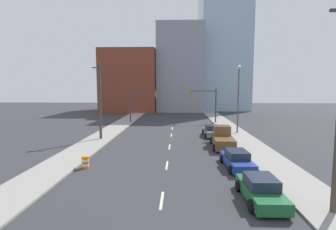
{
  "coord_description": "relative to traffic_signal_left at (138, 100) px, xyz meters",
  "views": [
    {
      "loc": [
        0.92,
        -5.59,
        6.46
      ],
      "look_at": [
        -0.63,
        33.8,
        2.2
      ],
      "focal_mm": 28.0,
      "sensor_mm": 36.0,
      "label": 1
    }
  ],
  "objects": [
    {
      "name": "sedan_blue",
      "position": [
        11.89,
        -26.0,
        -3.37
      ],
      "size": [
        2.23,
        4.85,
        1.41
      ],
      "rotation": [
        0.0,
        0.0,
        0.06
      ],
      "color": "navy",
      "rests_on": "ground"
    },
    {
      "name": "lane_stripe_at_9m",
      "position": [
        6.25,
        -32.31,
        -4.01
      ],
      "size": [
        0.16,
        2.4,
        0.01
      ],
      "primitive_type": "cube",
      "color": "beige",
      "rests_on": "ground"
    },
    {
      "name": "sidewalk_left",
      "position": [
        -2.58,
        5.8,
        -3.94
      ],
      "size": [
        3.42,
        93.72,
        0.14
      ],
      "color": "gray",
      "rests_on": "ground"
    },
    {
      "name": "pickup_truck_brown",
      "position": [
        11.93,
        -18.75,
        -3.11
      ],
      "size": [
        2.48,
        5.72,
        2.22
      ],
      "rotation": [
        0.0,
        0.0,
        -0.04
      ],
      "color": "brown",
      "rests_on": "ground"
    },
    {
      "name": "lane_stripe_at_22m",
      "position": [
        6.25,
        -18.97,
        -4.01
      ],
      "size": [
        0.16,
        2.4,
        0.01
      ],
      "primitive_type": "cube",
      "color": "beige",
      "rests_on": "ground"
    },
    {
      "name": "sedan_green",
      "position": [
        11.86,
        -32.2,
        -3.35
      ],
      "size": [
        2.12,
        4.57,
        1.44
      ],
      "rotation": [
        0.0,
        0.0,
        0.01
      ],
      "color": "#1E6033",
      "rests_on": "ground"
    },
    {
      "name": "traffic_barrel",
      "position": [
        -0.2,
        -26.63,
        -3.54
      ],
      "size": [
        0.56,
        0.56,
        0.95
      ],
      "color": "orange",
      "rests_on": "ground"
    },
    {
      "name": "building_brick_left",
      "position": [
        -5.54,
        24.28,
        3.92
      ],
      "size": [
        14.0,
        16.0,
        15.85
      ],
      "color": "brown",
      "rests_on": "ground"
    },
    {
      "name": "building_glass_right",
      "position": [
        19.96,
        32.28,
        15.32
      ],
      "size": [
        13.0,
        20.0,
        38.65
      ],
      "color": "#99B7CC",
      "rests_on": "ground"
    },
    {
      "name": "building_office_center",
      "position": [
        7.62,
        28.28,
        7.22
      ],
      "size": [
        12.0,
        20.0,
        22.47
      ],
      "color": "gray",
      "rests_on": "ground"
    },
    {
      "name": "traffic_signal_left",
      "position": [
        0.0,
        0.0,
        0.0
      ],
      "size": [
        4.91,
        0.35,
        6.11
      ],
      "color": "#38383D",
      "rests_on": "ground"
    },
    {
      "name": "lane_stripe_at_29m",
      "position": [
        6.25,
        -11.98,
        -4.01
      ],
      "size": [
        0.16,
        2.4,
        0.01
      ],
      "primitive_type": "cube",
      "color": "beige",
      "rests_on": "ground"
    },
    {
      "name": "sidewalk_right",
      "position": [
        15.09,
        5.8,
        -3.94
      ],
      "size": [
        3.42,
        93.72,
        0.14
      ],
      "color": "gray",
      "rests_on": "ground"
    },
    {
      "name": "lane_stripe_at_35m",
      "position": [
        6.25,
        -6.41,
        -4.01
      ],
      "size": [
        0.16,
        2.4,
        0.01
      ],
      "primitive_type": "cube",
      "color": "beige",
      "rests_on": "ground"
    },
    {
      "name": "utility_pole_left_mid",
      "position": [
        -2.29,
        -15.43,
        0.88
      ],
      "size": [
        1.6,
        0.32,
        9.53
      ],
      "color": "#473D33",
      "rests_on": "ground"
    },
    {
      "name": "sedan_gray",
      "position": [
        11.6,
        -12.58,
        -3.34
      ],
      "size": [
        2.3,
        4.58,
        1.47
      ],
      "rotation": [
        0.0,
        0.0,
        0.04
      ],
      "color": "slate",
      "rests_on": "ground"
    },
    {
      "name": "lane_stripe_at_15m",
      "position": [
        6.25,
        -25.6,
        -4.01
      ],
      "size": [
        0.16,
        2.4,
        0.01
      ],
      "primitive_type": "cube",
      "color": "beige",
      "rests_on": "ground"
    },
    {
      "name": "traffic_signal_right",
      "position": [
        12.41,
        0.0,
        0.0
      ],
      "size": [
        4.91,
        0.35,
        6.11
      ],
      "color": "#38383D",
      "rests_on": "ground"
    },
    {
      "name": "street_lamp",
      "position": [
        15.36,
        -10.53,
        1.34
      ],
      "size": [
        0.44,
        0.44,
        9.34
      ],
      "color": "#4C4C51",
      "rests_on": "ground"
    }
  ]
}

